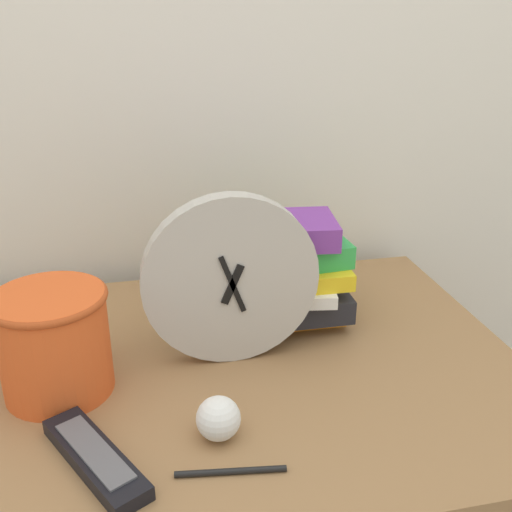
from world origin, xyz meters
name	(u,v)px	position (x,y,z in m)	size (l,w,h in m)	color
wall_back	(157,32)	(0.00, 0.76, 1.20)	(6.00, 0.04, 2.40)	silver
desk_clock	(231,280)	(0.06, 0.36, 0.86)	(0.27, 0.03, 0.27)	#B7B2A8
book_stack	(277,271)	(0.16, 0.47, 0.82)	(0.25, 0.20, 0.19)	orange
basket	(54,340)	(-0.20, 0.33, 0.81)	(0.16, 0.16, 0.16)	#E05623
tv_remote	(95,458)	(-0.14, 0.16, 0.74)	(0.14, 0.20, 0.02)	black
crumpled_paper_ball	(218,418)	(0.01, 0.18, 0.76)	(0.06, 0.06, 0.06)	white
pen	(231,471)	(0.02, 0.11, 0.73)	(0.14, 0.03, 0.01)	black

